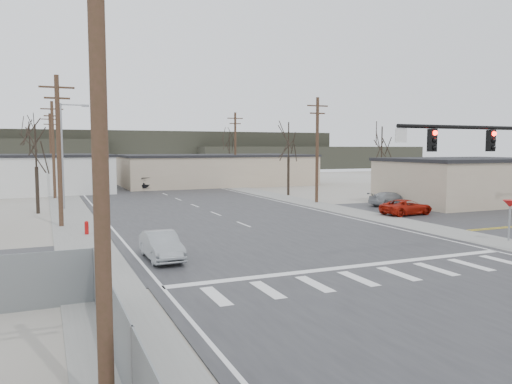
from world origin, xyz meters
TOP-DOWN VIEW (x-y plane):
  - ground at (0.00, 0.00)m, footprint 140.00×140.00m
  - main_road at (0.00, 15.00)m, footprint 18.00×110.00m
  - cross_road at (0.00, 0.00)m, footprint 90.00×10.00m
  - parking_lot at (20.00, 6.00)m, footprint 18.00×20.00m
  - sidewalk_left at (-10.60, 20.00)m, footprint 3.00×90.00m
  - sidewalk_right at (10.60, 20.00)m, footprint 3.00×90.00m
  - traffic_signal_mast at (7.89, -6.20)m, footprint 8.95×0.43m
  - fire_hydrant at (-10.20, 8.00)m, footprint 0.24×0.24m
  - yield_sign at (11.50, -3.50)m, footprint 0.80×0.80m
  - building_left_far at (-16.00, 40.00)m, footprint 22.30×12.30m
  - building_right_far at (10.00, 44.00)m, footprint 26.30×14.30m
  - building_lot at (24.00, 12.00)m, footprint 14.30×10.30m
  - upole_left_a at (-11.50, -14.00)m, footprint 2.20×0.30m
  - upole_left_b at (-11.50, 12.00)m, footprint 2.20×0.30m
  - upole_left_c at (-11.50, 32.00)m, footprint 2.20×0.30m
  - upole_left_d at (-11.50, 52.00)m, footprint 2.20×0.30m
  - upole_right_a at (11.50, 18.00)m, footprint 2.20×0.30m
  - upole_right_b at (11.50, 40.00)m, footprint 2.20×0.30m
  - streetlight_main at (-10.80, 22.00)m, footprint 2.40×0.25m
  - tree_left_near at (-13.00, 20.00)m, footprint 3.30×3.30m
  - tree_right_mid at (12.50, 26.00)m, footprint 3.74×3.74m
  - tree_left_far at (-14.00, 46.00)m, footprint 3.96×3.96m
  - tree_right_far at (15.00, 52.00)m, footprint 3.52×3.52m
  - tree_lot at (22.00, 22.00)m, footprint 3.52×3.52m
  - hill_center at (15.00, 96.00)m, footprint 80.00×18.00m
  - hill_right at (50.00, 90.00)m, footprint 60.00×18.00m
  - sedan_crossing at (-7.50, -0.44)m, footprint 1.46×3.99m
  - car_far_a at (-1.35, 39.82)m, footprint 3.63×6.20m
  - car_far_b at (-2.69, 52.79)m, footprint 2.84×3.89m
  - car_parked_red at (13.54, 7.57)m, footprint 4.50×2.40m
  - car_parked_silver at (16.34, 13.00)m, footprint 4.27×1.76m

SIDE VIEW (x-z plane):
  - ground at x=0.00m, z-range 0.00..0.00m
  - parking_lot at x=20.00m, z-range 0.00..0.03m
  - cross_road at x=0.00m, z-range 0.00..0.04m
  - main_road at x=0.00m, z-range 0.00..0.05m
  - sidewalk_left at x=-10.60m, z-range 0.00..0.06m
  - sidewalk_right at x=10.60m, z-range 0.00..0.06m
  - fire_hydrant at x=-10.20m, z-range 0.02..0.89m
  - car_parked_red at x=13.54m, z-range 0.03..1.24m
  - car_parked_silver at x=16.34m, z-range 0.03..1.27m
  - car_far_b at x=-2.69m, z-range 0.05..1.28m
  - sedan_crossing at x=-7.50m, z-range 0.05..1.35m
  - car_far_a at x=-1.35m, z-range 0.05..1.73m
  - yield_sign at x=11.50m, z-range 0.89..3.24m
  - building_right_far at x=10.00m, z-range 0.00..4.30m
  - building_lot at x=24.00m, z-range 0.01..4.31m
  - building_left_far at x=-16.00m, z-range 0.01..4.51m
  - hill_right at x=50.00m, z-range 0.00..5.50m
  - hill_center at x=15.00m, z-range 0.00..9.00m
  - traffic_signal_mast at x=7.89m, z-range 1.07..8.27m
  - streetlight_main at x=-10.80m, z-range 0.59..9.59m
  - upole_left_a at x=-11.50m, z-range 0.22..10.22m
  - upole_left_b at x=-11.50m, z-range 0.22..10.22m
  - upole_left_c at x=-11.50m, z-range 0.22..10.22m
  - upole_left_d at x=-11.50m, z-range 0.22..10.22m
  - upole_right_a at x=11.50m, z-range 0.22..10.22m
  - upole_right_b at x=11.50m, z-range 0.22..10.22m
  - tree_left_near at x=-13.00m, z-range 1.55..8.90m
  - tree_right_far at x=15.00m, z-range 1.66..9.50m
  - tree_lot at x=22.00m, z-range 1.66..9.50m
  - tree_right_mid at x=12.50m, z-range 1.77..10.10m
  - tree_left_far at x=-14.00m, z-range 1.87..10.69m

